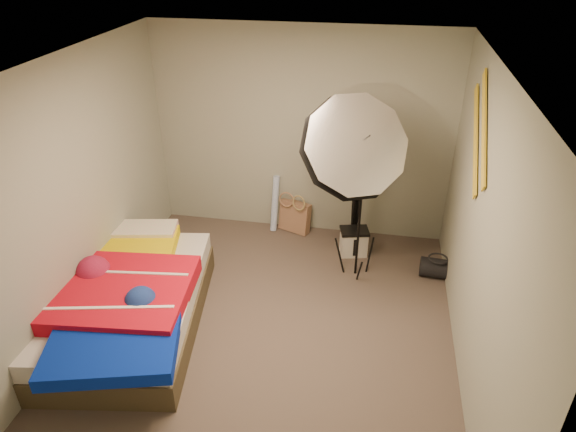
% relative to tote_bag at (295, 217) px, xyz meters
% --- Properties ---
extents(floor, '(4.00, 4.00, 0.00)m').
position_rel_tote_bag_xyz_m(floor, '(0.05, -1.90, -0.20)').
color(floor, brown).
rests_on(floor, ground).
extents(ceiling, '(4.00, 4.00, 0.00)m').
position_rel_tote_bag_xyz_m(ceiling, '(0.05, -1.90, 2.30)').
color(ceiling, silver).
rests_on(ceiling, wall_back).
extents(wall_back, '(3.50, 0.00, 3.50)m').
position_rel_tote_bag_xyz_m(wall_back, '(0.05, 0.10, 1.05)').
color(wall_back, gray).
rests_on(wall_back, floor).
extents(wall_front, '(3.50, 0.00, 3.50)m').
position_rel_tote_bag_xyz_m(wall_front, '(0.05, -3.90, 1.05)').
color(wall_front, gray).
rests_on(wall_front, floor).
extents(wall_left, '(0.00, 4.00, 4.00)m').
position_rel_tote_bag_xyz_m(wall_left, '(-1.70, -1.90, 1.05)').
color(wall_left, gray).
rests_on(wall_left, floor).
extents(wall_right, '(0.00, 4.00, 4.00)m').
position_rel_tote_bag_xyz_m(wall_right, '(1.80, -1.90, 1.05)').
color(wall_right, gray).
rests_on(wall_right, floor).
extents(tote_bag, '(0.43, 0.30, 0.40)m').
position_rel_tote_bag_xyz_m(tote_bag, '(0.00, 0.00, 0.00)').
color(tote_bag, '#A1785C').
rests_on(tote_bag, floor).
extents(wrapping_roll, '(0.12, 0.22, 0.71)m').
position_rel_tote_bag_xyz_m(wrapping_roll, '(-0.26, 0.00, 0.16)').
color(wrapping_roll, '#5C89D7').
rests_on(wrapping_roll, floor).
extents(camera_case, '(0.34, 0.28, 0.30)m').
position_rel_tote_bag_xyz_m(camera_case, '(0.77, -0.40, -0.05)').
color(camera_case, silver).
rests_on(camera_case, floor).
extents(duffel_bag, '(0.37, 0.24, 0.22)m').
position_rel_tote_bag_xyz_m(duffel_bag, '(1.70, -0.70, -0.09)').
color(duffel_bag, black).
rests_on(duffel_bag, floor).
extents(wall_stripe_upper, '(0.02, 0.91, 0.78)m').
position_rel_tote_bag_xyz_m(wall_stripe_upper, '(1.78, -1.30, 1.75)').
color(wall_stripe_upper, gold).
rests_on(wall_stripe_upper, wall_right).
extents(wall_stripe_lower, '(0.02, 0.91, 0.78)m').
position_rel_tote_bag_xyz_m(wall_stripe_lower, '(1.78, -1.05, 1.55)').
color(wall_stripe_lower, gold).
rests_on(wall_stripe_lower, wall_right).
extents(bed, '(1.78, 2.35, 0.60)m').
position_rel_tote_bag_xyz_m(bed, '(-1.31, -2.06, 0.10)').
color(bed, '#453B26').
rests_on(bed, floor).
extents(photo_umbrella, '(1.12, 1.06, 2.18)m').
position_rel_tote_bag_xyz_m(photo_umbrella, '(0.70, -0.98, 1.36)').
color(photo_umbrella, black).
rests_on(photo_umbrella, floor).
extents(camera_tripod, '(0.09, 0.09, 1.36)m').
position_rel_tote_bag_xyz_m(camera_tripod, '(0.75, -0.24, 0.58)').
color(camera_tripod, black).
rests_on(camera_tripod, floor).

